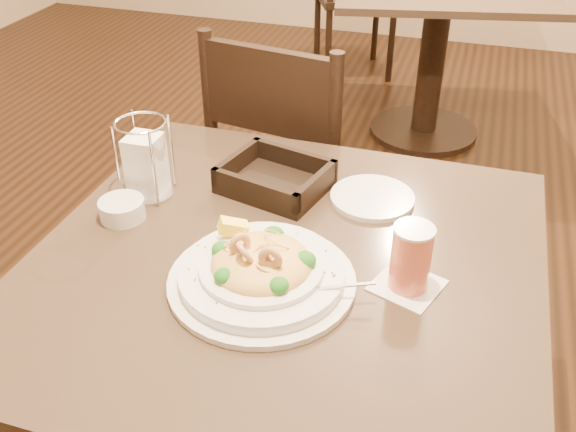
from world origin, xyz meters
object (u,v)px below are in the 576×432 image
(bread_basket, at_px, (275,180))
(napkin_caddy, at_px, (146,163))
(dining_chair_near, at_px, (292,173))
(background_table, at_px, (435,33))
(drink_glass, at_px, (411,258))
(butter_ramekin, at_px, (122,209))
(side_plate, at_px, (372,198))
(pasta_bowl, at_px, (261,270))
(main_table, at_px, (285,350))

(bread_basket, distance_m, napkin_caddy, 0.27)
(dining_chair_near, bearing_deg, bread_basket, 112.22)
(background_table, bearing_deg, drink_glass, -85.68)
(bread_basket, relative_size, napkin_caddy, 1.45)
(butter_ramekin, bearing_deg, bread_basket, 37.56)
(background_table, distance_m, side_plate, 1.84)
(background_table, relative_size, butter_ramekin, 12.03)
(background_table, relative_size, side_plate, 6.19)
(bread_basket, bearing_deg, napkin_caddy, -158.61)
(dining_chair_near, xyz_separation_m, bread_basket, (0.10, -0.45, 0.25))
(dining_chair_near, relative_size, pasta_bowl, 2.64)
(main_table, distance_m, bread_basket, 0.35)
(drink_glass, distance_m, napkin_caddy, 0.57)
(dining_chair_near, distance_m, bread_basket, 0.53)
(drink_glass, bearing_deg, main_table, 177.59)
(pasta_bowl, height_order, drink_glass, drink_glass)
(background_table, distance_m, dining_chair_near, 1.41)
(drink_glass, xyz_separation_m, butter_ramekin, (-0.56, 0.04, -0.04))
(drink_glass, bearing_deg, napkin_caddy, 165.92)
(pasta_bowl, bearing_deg, dining_chair_near, 103.14)
(main_table, bearing_deg, dining_chair_near, 105.89)
(main_table, distance_m, background_table, 2.07)
(napkin_caddy, height_order, side_plate, napkin_caddy)
(dining_chair_near, bearing_deg, main_table, 115.50)
(drink_glass, height_order, napkin_caddy, napkin_caddy)
(dining_chair_near, distance_m, butter_ramekin, 0.71)
(bread_basket, xyz_separation_m, side_plate, (0.20, 0.02, -0.02))
(dining_chair_near, distance_m, napkin_caddy, 0.64)
(butter_ramekin, bearing_deg, drink_glass, -4.25)
(main_table, xyz_separation_m, background_table, (0.06, 2.07, 0.00))
(main_table, xyz_separation_m, bread_basket, (-0.09, 0.23, 0.25))
(pasta_bowl, xyz_separation_m, napkin_caddy, (-0.32, 0.21, 0.04))
(main_table, distance_m, drink_glass, 0.36)
(background_table, distance_m, butter_ramekin, 2.09)
(dining_chair_near, relative_size, butter_ramekin, 10.50)
(pasta_bowl, bearing_deg, side_plate, 67.90)
(bread_basket, height_order, butter_ramekin, bread_basket)
(main_table, bearing_deg, napkin_caddy, 158.78)
(main_table, height_order, napkin_caddy, napkin_caddy)
(background_table, bearing_deg, pasta_bowl, -92.16)
(background_table, bearing_deg, dining_chair_near, -100.49)
(main_table, height_order, side_plate, side_plate)
(bread_basket, relative_size, side_plate, 1.39)
(pasta_bowl, relative_size, bread_basket, 1.47)
(dining_chair_near, xyz_separation_m, drink_glass, (0.41, -0.69, 0.29))
(dining_chair_near, bearing_deg, pasta_bowl, 112.75)
(main_table, relative_size, pasta_bowl, 2.55)
(background_table, height_order, pasta_bowl, pasta_bowl)
(main_table, relative_size, butter_ramekin, 10.16)
(main_table, relative_size, napkin_caddy, 5.45)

